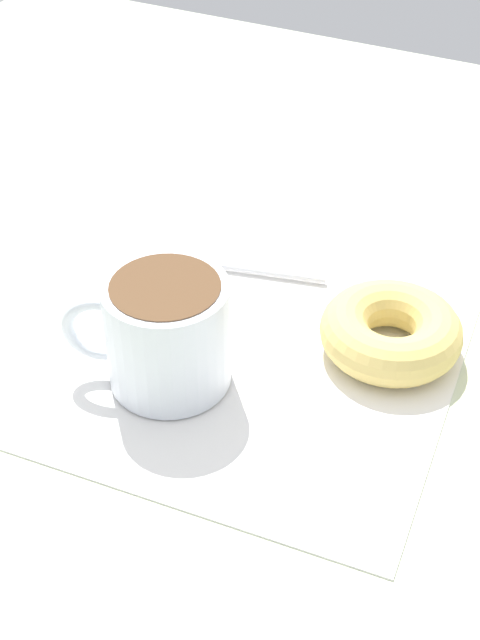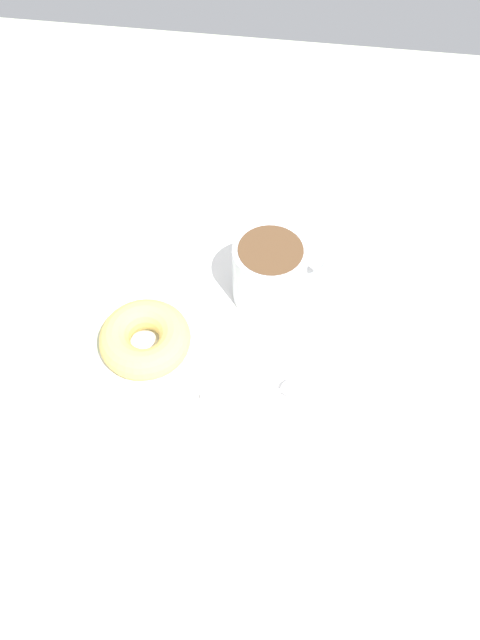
{
  "view_description": "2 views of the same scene",
  "coord_description": "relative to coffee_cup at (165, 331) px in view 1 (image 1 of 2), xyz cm",
  "views": [
    {
      "loc": [
        24.37,
        -43.93,
        43.48
      ],
      "look_at": [
        1.86,
        1.39,
        2.3
      ],
      "focal_mm": 50.0,
      "sensor_mm": 36.0,
      "label": 1
    },
    {
      "loc": [
        -3.87,
        41.83,
        61.0
      ],
      "look_at": [
        1.86,
        1.39,
        2.3
      ],
      "focal_mm": 35.0,
      "sensor_mm": 36.0,
      "label": 2
    }
  ],
  "objects": [
    {
      "name": "ground_plane",
      "position": [
        0.96,
        4.43,
        -5.51
      ],
      "size": [
        120.0,
        120.0,
        2.0
      ],
      "primitive_type": "cube",
      "color": "beige"
    },
    {
      "name": "napkin",
      "position": [
        2.82,
        5.82,
        -4.36
      ],
      "size": [
        34.06,
        34.06,
        0.3
      ],
      "primitive_type": "cube",
      "rotation": [
        0.0,
        0.0,
        0.07
      ],
      "color": "white",
      "rests_on": "ground_plane"
    },
    {
      "name": "coffee_cup",
      "position": [
        0.0,
        0.0,
        0.0
      ],
      "size": [
        11.45,
        8.62,
        8.14
      ],
      "color": "silver",
      "rests_on": "napkin"
    },
    {
      "name": "donut",
      "position": [
        13.11,
        9.75,
        -2.43
      ],
      "size": [
        10.39,
        10.39,
        3.56
      ],
      "primitive_type": "torus",
      "color": "#E5C66B",
      "rests_on": "napkin"
    },
    {
      "name": "spoon",
      "position": [
        -2.73,
        13.22,
        -3.81
      ],
      "size": [
        12.85,
        4.37,
        0.9
      ],
      "color": "silver",
      "rests_on": "napkin"
    }
  ]
}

